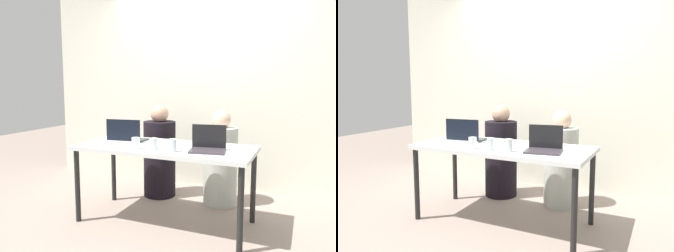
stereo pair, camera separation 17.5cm
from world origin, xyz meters
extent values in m
plane|color=gray|center=(0.00, 0.00, 0.00)|extent=(12.00, 12.00, 0.00)
cube|color=silver|center=(0.00, 1.30, 1.32)|extent=(4.50, 0.10, 2.63)
cube|color=silver|center=(0.00, 0.00, 0.73)|extent=(1.66, 0.74, 0.04)
cylinder|color=black|center=(-0.78, -0.32, 0.35)|extent=(0.05, 0.05, 0.71)
cylinder|color=black|center=(0.78, -0.32, 0.35)|extent=(0.05, 0.05, 0.71)
cylinder|color=black|center=(-0.78, 0.32, 0.35)|extent=(0.05, 0.05, 0.71)
cylinder|color=black|center=(0.78, 0.32, 0.35)|extent=(0.05, 0.05, 0.71)
cylinder|color=black|center=(-0.37, 0.68, 0.44)|extent=(0.46, 0.46, 0.89)
sphere|color=tan|center=(-0.37, 0.68, 0.98)|extent=(0.21, 0.21, 0.21)
cylinder|color=#B2B9AE|center=(0.37, 0.68, 0.43)|extent=(0.41, 0.41, 0.86)
sphere|color=beige|center=(0.37, 0.68, 0.94)|extent=(0.20, 0.20, 0.20)
cube|color=silver|center=(-0.44, -0.13, 0.76)|extent=(0.38, 0.27, 0.02)
cube|color=black|center=(-0.45, -0.01, 0.87)|extent=(0.36, 0.05, 0.21)
sphere|color=white|center=(-0.45, 0.01, 0.87)|extent=(0.04, 0.04, 0.04)
cube|color=#333B37|center=(-0.43, 0.14, 0.76)|extent=(0.30, 0.23, 0.02)
cube|color=black|center=(-0.44, 0.03, 0.86)|extent=(0.29, 0.03, 0.19)
sphere|color=white|center=(-0.44, 0.02, 0.86)|extent=(0.03, 0.03, 0.03)
cube|color=#3C343C|center=(0.45, -0.11, 0.76)|extent=(0.33, 0.27, 0.02)
cube|color=black|center=(0.43, 0.00, 0.87)|extent=(0.30, 0.06, 0.21)
sphere|color=white|center=(0.43, 0.02, 0.87)|extent=(0.04, 0.04, 0.04)
cylinder|color=silver|center=(-0.01, -0.21, 0.80)|extent=(0.06, 0.06, 0.11)
cylinder|color=silver|center=(-0.01, -0.21, 0.78)|extent=(0.05, 0.05, 0.06)
cylinder|color=silver|center=(0.17, -0.22, 0.80)|extent=(0.07, 0.07, 0.11)
cylinder|color=silver|center=(0.17, -0.22, 0.78)|extent=(0.06, 0.06, 0.06)
cylinder|color=white|center=(-0.18, -0.24, 0.80)|extent=(0.07, 0.07, 0.10)
cylinder|color=silver|center=(-0.18, -0.24, 0.78)|extent=(0.07, 0.07, 0.06)
camera|label=1|loc=(1.22, -2.77, 1.33)|focal=35.00mm
camera|label=2|loc=(1.38, -2.70, 1.33)|focal=35.00mm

